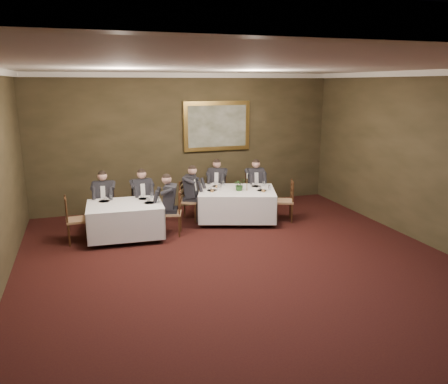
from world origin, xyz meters
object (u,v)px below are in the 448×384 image
table_main (237,202)px  diner_sec_endright (171,212)px  chair_sec_endleft (77,229)px  centerpiece (240,184)px  chair_sec_backright (143,213)px  chair_main_endleft (189,209)px  chair_main_backleft (217,199)px  chair_main_backright (254,199)px  chair_sec_endright (172,222)px  diner_main_backright (255,191)px  table_second (125,218)px  diner_main_endleft (190,200)px  diner_sec_backright (142,204)px  chair_sec_backleft (106,216)px  diner_sec_backleft (105,207)px  diner_main_backleft (217,191)px  painting (217,126)px  candlestick (247,184)px  chair_main_endright (284,209)px

table_main → diner_sec_endright: diner_sec_endright is taller
chair_sec_endleft → centerpiece: 3.78m
chair_sec_backright → chair_main_endleft: bearing=177.1°
table_main → chair_main_backleft: 1.06m
chair_main_backright → chair_sec_endright: same height
diner_main_backright → centerpiece: bearing=53.0°
table_main → table_second: bearing=-170.7°
diner_main_endleft → diner_sec_backright: 1.14m
chair_main_endleft → chair_sec_backright: (-1.13, -0.02, 0.00)m
chair_main_endleft → chair_sec_backleft: 1.97m
diner_main_endleft → chair_sec_backright: (-1.14, -0.01, -0.23)m
diner_sec_backright → chair_sec_endleft: (-1.46, -0.72, -0.23)m
diner_sec_backleft → chair_sec_backleft: bearing=-90.0°
chair_main_backright → chair_sec_backright: same height
diner_sec_backleft → centerpiece: size_ratio=4.34×
diner_main_backright → table_main: bearing=48.6°
diner_main_endleft → diner_main_backleft: bearing=153.7°
diner_main_endleft → chair_main_endleft: bearing=-90.0°
table_main → chair_main_backright: (0.75, 0.73, -0.17)m
diner_sec_endright → diner_main_backright: bearing=-47.1°
table_main → diner_sec_backright: diner_sec_backright is taller
chair_main_backleft → chair_sec_endleft: bearing=48.2°
diner_main_backleft → centerpiece: size_ratio=4.34×
diner_main_backleft → chair_sec_backright: 2.17m
diner_sec_backright → painting: bearing=-154.1°
chair_main_endleft → painting: painting is taller
chair_main_backright → chair_sec_endleft: (-4.43, -1.12, 0.00)m
painting → diner_sec_endright: bearing=-129.1°
diner_main_endleft → candlestick: diner_main_endleft is taller
table_main → diner_sec_endright: bearing=-163.8°
table_second → candlestick: bearing=6.5°
chair_sec_endleft → candlestick: candlestick is taller
chair_sec_endleft → centerpiece: (3.72, 0.31, 0.64)m
table_main → chair_main_endleft: size_ratio=2.16×
table_second → chair_main_endright: size_ratio=1.65×
diner_main_backright → chair_sec_endright: size_ratio=1.35×
chair_main_endright → diner_sec_endright: diner_sec_endright is taller
diner_sec_backleft → chair_sec_backright: diner_sec_backleft is taller
table_second → chair_sec_endleft: size_ratio=1.65×
chair_sec_endleft → candlestick: 3.95m
diner_main_endleft → chair_sec_backleft: bearing=-63.7°
chair_sec_endleft → painting: 4.57m
diner_main_backleft → diner_main_endleft: size_ratio=1.00×
diner_main_backright → chair_sec_endleft: diner_main_backright is taller
diner_main_endleft → chair_main_endright: bearing=98.9°
chair_main_endright → chair_sec_backright: bearing=98.2°
chair_sec_endright → chair_main_backleft: bearing=-28.1°
chair_main_backleft → diner_sec_backleft: diner_sec_backleft is taller
diner_main_backleft → diner_sec_backright: same height
diner_main_endleft → candlestick: bearing=97.4°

